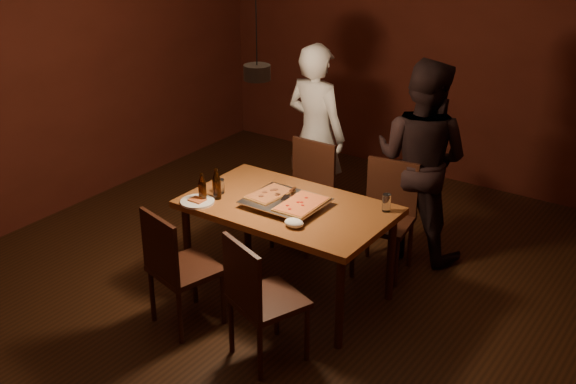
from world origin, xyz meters
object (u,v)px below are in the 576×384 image
Objects in this scene: beer_bottle_a at (202,187)px; beer_bottle_b at (217,184)px; chair_near_right at (257,290)px; pendant_lamp at (257,71)px; plate_slice at (197,201)px; diner_white at (316,134)px; diner_dark at (421,160)px; chair_far_right at (387,207)px; pizza_tray at (285,203)px; chair_far_left at (307,184)px; chair_near_left at (174,260)px; dining_table at (288,214)px.

beer_bottle_b is (0.05, 0.10, 0.01)m from beer_bottle_a.
chair_near_right is 1.44m from pendant_lamp.
diner_white is at bearing 89.40° from plate_slice.
diner_dark is at bearing 64.97° from pendant_lamp.
beer_bottle_a is 0.93× the size of beer_bottle_b.
chair_far_right is at bearing 49.20° from plate_slice.
pizza_tray is at bearing 19.43° from beer_bottle_b.
chair_far_left and chair_far_right have the same top height.
pendant_lamp reaches higher than diner_dark.
beer_bottle_a is at bearing -118.69° from beer_bottle_b.
chair_near_left is at bearing 66.02° from diner_dark.
chair_far_left is 1.17m from beer_bottle_a.
diner_dark is (0.86, 0.36, 0.30)m from chair_far_left.
diner_white is at bearing -65.65° from chair_far_left.
plate_slice is at bearing 94.84° from diner_white.
plate_slice is at bearing -114.92° from beer_bottle_a.
chair_near_left is at bearing -80.33° from beer_bottle_b.
chair_far_left is at bearing 103.48° from chair_near_left.
pendant_lamp is at bearing 4.19° from beer_bottle_b.
pendant_lamp is at bearing 112.20° from diner_white.
pendant_lamp reaches higher than beer_bottle_a.
pendant_lamp is at bearing 81.26° from chair_near_left.
chair_near_right is 2.18× the size of plate_slice.
pizza_tray is at bearing 28.94° from plate_slice.
beer_bottle_b is at bearing 54.54° from diner_dark.
beer_bottle_b reaches higher than dining_table.
pizza_tray reaches higher than plate_slice.
dining_table is at bearing 78.62° from chair_near_left.
plate_slice is at bearing 125.71° from chair_near_left.
plate_slice is (-0.57, -0.35, 0.08)m from dining_table.
plate_slice is (-0.02, -0.04, -0.10)m from beer_bottle_a.
chair_near_right reaches higher than pizza_tray.
plate_slice is at bearing -159.39° from pendant_lamp.
dining_table is 3.09× the size of chair_far_right.
beer_bottle_b reaches higher than chair_near_left.
chair_far_right is 0.88× the size of pizza_tray.
chair_near_right is at bearing -29.70° from beer_bottle_a.
chair_far_right is at bearing 47.67° from beer_bottle_b.
pizza_tray is (0.39, 0.77, 0.24)m from chair_near_left.
beer_bottle_b is at bearing -158.94° from pizza_tray.
chair_far_right is at bearing 77.81° from chair_near_left.
chair_near_right is at bearing 77.30° from chair_far_right.
chair_far_left is 0.29× the size of diner_dark.
chair_near_left is at bearing -116.08° from dining_table.
plate_slice is 1.11m from pendant_lamp.
pizza_tray is at bearing 77.55° from chair_near_left.
diner_white reaches higher than plate_slice.
diner_white is 1.06m from diner_dark.
dining_table is 2.92× the size of chair_near_left.
chair_far_right is 0.44× the size of pendant_lamp.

